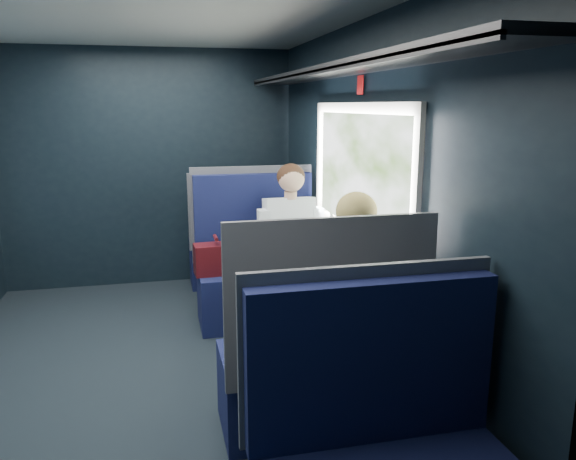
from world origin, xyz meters
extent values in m
cube|color=black|center=(0.00, 0.00, -0.01)|extent=(2.80, 4.20, 0.01)
cube|color=black|center=(1.45, 0.00, 1.15)|extent=(0.10, 4.20, 2.30)
cube|color=black|center=(0.00, 2.15, 1.15)|extent=(2.80, 0.10, 2.30)
cube|color=black|center=(0.00, -2.15, 1.15)|extent=(2.80, 0.10, 2.30)
cube|color=silver|center=(0.00, 0.00, 2.35)|extent=(2.80, 4.20, 0.10)
cube|color=silver|center=(1.38, 0.00, 1.74)|extent=(0.03, 1.84, 0.07)
cube|color=silver|center=(1.38, 0.00, 0.90)|extent=(0.03, 1.84, 0.07)
cube|color=silver|center=(1.38, -0.89, 1.32)|extent=(0.03, 0.07, 0.78)
cube|color=silver|center=(1.38, 0.89, 1.32)|extent=(0.03, 0.07, 0.78)
cube|color=black|center=(1.22, 0.00, 1.98)|extent=(0.36, 4.10, 0.04)
cube|color=black|center=(1.05, 0.00, 1.96)|extent=(0.02, 4.10, 0.03)
cube|color=red|center=(1.38, 0.00, 1.89)|extent=(0.01, 0.10, 0.12)
cylinder|color=#54565E|center=(0.88, 0.00, 0.35)|extent=(0.08, 0.08, 0.70)
cube|color=silver|center=(1.06, 0.00, 0.72)|extent=(0.62, 1.00, 0.04)
cube|color=#0C1036|center=(0.85, 0.78, 0.23)|extent=(1.00, 0.50, 0.45)
cube|color=#0C1036|center=(0.85, 1.08, 0.82)|extent=(1.00, 0.10, 0.75)
cube|color=#54565E|center=(0.85, 1.14, 0.85)|extent=(1.04, 0.03, 0.82)
cube|color=#54565E|center=(0.85, 0.73, 0.55)|extent=(0.06, 0.40, 0.20)
cube|color=#4F1116|center=(0.49, 0.76, 0.57)|extent=(0.35, 0.20, 0.24)
cylinder|color=#4F1116|center=(0.49, 0.76, 0.74)|extent=(0.04, 0.14, 0.03)
cylinder|color=silver|center=(0.72, 0.69, 0.57)|extent=(0.09, 0.09, 0.25)
cylinder|color=blue|center=(0.72, 0.69, 0.73)|extent=(0.05, 0.05, 0.05)
cube|color=#0C1036|center=(0.85, -0.78, 0.23)|extent=(1.00, 0.50, 0.45)
cube|color=#0C1036|center=(0.85, -1.08, 0.82)|extent=(1.00, 0.10, 0.75)
cube|color=#54565E|center=(0.85, -1.14, 0.85)|extent=(1.04, 0.03, 0.82)
cube|color=#54565E|center=(0.85, -0.73, 0.55)|extent=(0.06, 0.40, 0.20)
cube|color=#0C1036|center=(0.85, 1.88, 0.23)|extent=(1.00, 0.40, 0.45)
cube|color=#0C1036|center=(0.85, 1.64, 0.78)|extent=(1.00, 0.10, 0.66)
cube|color=#54565E|center=(0.85, 1.59, 0.80)|extent=(1.04, 0.03, 0.72)
cube|color=#0C1036|center=(0.85, -1.64, 0.78)|extent=(1.00, 0.10, 0.66)
cube|color=#54565E|center=(0.85, -1.59, 0.80)|extent=(1.04, 0.03, 0.72)
cube|color=black|center=(1.10, 0.64, 0.53)|extent=(0.36, 0.44, 0.16)
cube|color=black|center=(1.10, 0.44, 0.23)|extent=(0.32, 0.12, 0.45)
cube|color=white|center=(1.10, 0.80, 0.78)|extent=(0.40, 0.29, 0.53)
cylinder|color=#D8A88C|center=(1.10, 0.76, 1.06)|extent=(0.10, 0.10, 0.06)
sphere|color=#D8A88C|center=(1.10, 0.74, 1.20)|extent=(0.21, 0.21, 0.21)
sphere|color=#382114|center=(1.10, 0.76, 1.21)|extent=(0.22, 0.22, 0.22)
cube|color=white|center=(0.88, 0.76, 0.78)|extent=(0.09, 0.12, 0.34)
cube|color=white|center=(1.32, 0.76, 0.78)|extent=(0.09, 0.12, 0.34)
cube|color=black|center=(1.10, -0.64, 0.53)|extent=(0.36, 0.44, 0.16)
cube|color=black|center=(1.10, -0.44, 0.23)|extent=(0.32, 0.12, 0.45)
cube|color=black|center=(1.10, -0.80, 0.78)|extent=(0.40, 0.29, 0.53)
cylinder|color=#D8A88C|center=(1.10, -0.76, 1.06)|extent=(0.10, 0.10, 0.06)
sphere|color=#D8A88C|center=(1.10, -0.74, 1.20)|extent=(0.21, 0.21, 0.21)
sphere|color=tan|center=(1.10, -0.76, 1.21)|extent=(0.22, 0.22, 0.22)
cube|color=black|center=(0.88, -0.76, 0.78)|extent=(0.09, 0.12, 0.34)
cube|color=black|center=(1.32, -0.76, 0.78)|extent=(0.09, 0.12, 0.34)
cube|color=tan|center=(1.10, -0.86, 0.90)|extent=(0.26, 0.07, 0.36)
cube|color=white|center=(0.96, -0.04, 0.74)|extent=(0.66, 0.87, 0.01)
cube|color=silver|center=(1.17, 0.17, 0.75)|extent=(0.31, 0.38, 0.02)
cube|color=silver|center=(1.29, 0.17, 0.88)|extent=(0.08, 0.33, 0.23)
cube|color=black|center=(1.28, 0.17, 0.88)|extent=(0.06, 0.29, 0.19)
cylinder|color=silver|center=(1.22, 0.27, 0.83)|extent=(0.06, 0.06, 0.17)
cylinder|color=blue|center=(1.22, 0.27, 0.93)|extent=(0.03, 0.03, 0.04)
cylinder|color=white|center=(1.25, 0.44, 0.79)|extent=(0.08, 0.08, 0.10)
camera|label=1|loc=(0.07, -3.55, 1.76)|focal=35.00mm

